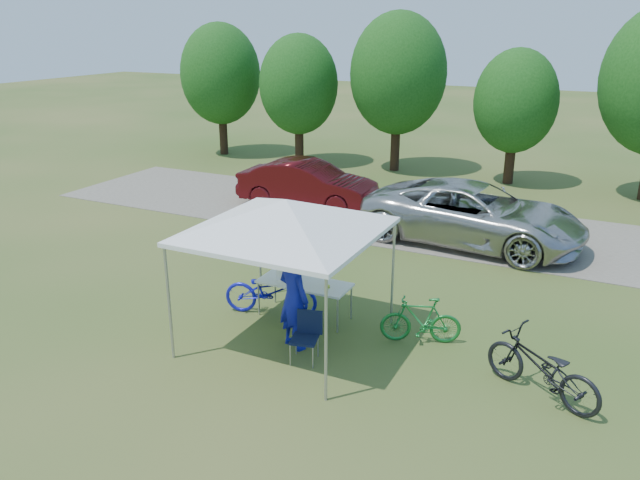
{
  "coord_description": "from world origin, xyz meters",
  "views": [
    {
      "loc": [
        5.13,
        -9.13,
        5.65
      ],
      "look_at": [
        -0.31,
        2.0,
        1.3
      ],
      "focal_mm": 35.0,
      "sensor_mm": 36.0,
      "label": 1
    }
  ],
  "objects_px": {
    "sedan": "(308,184)",
    "bike_dark": "(542,368)",
    "folding_table": "(305,284)",
    "cyclist": "(294,298)",
    "minivan": "(473,214)",
    "cooler": "(289,271)",
    "folding_chair": "(307,332)",
    "bike_green": "(421,320)",
    "bike_blue": "(271,291)"
  },
  "relations": [
    {
      "from": "cyclist",
      "to": "bike_dark",
      "type": "relative_size",
      "value": 0.96
    },
    {
      "from": "minivan",
      "to": "cooler",
      "type": "bearing_deg",
      "value": 163.74
    },
    {
      "from": "cooler",
      "to": "cyclist",
      "type": "distance_m",
      "value": 1.36
    },
    {
      "from": "bike_green",
      "to": "minivan",
      "type": "distance_m",
      "value": 5.93
    },
    {
      "from": "minivan",
      "to": "sedan",
      "type": "distance_m",
      "value": 5.66
    },
    {
      "from": "bike_green",
      "to": "sedan",
      "type": "relative_size",
      "value": 0.33
    },
    {
      "from": "folding_chair",
      "to": "cooler",
      "type": "relative_size",
      "value": 1.96
    },
    {
      "from": "folding_chair",
      "to": "cooler",
      "type": "xyz_separation_m",
      "value": [
        -1.14,
        1.45,
        0.4
      ]
    },
    {
      "from": "folding_table",
      "to": "bike_green",
      "type": "distance_m",
      "value": 2.42
    },
    {
      "from": "cyclist",
      "to": "minivan",
      "type": "relative_size",
      "value": 0.33
    },
    {
      "from": "folding_chair",
      "to": "minivan",
      "type": "bearing_deg",
      "value": 67.18
    },
    {
      "from": "bike_blue",
      "to": "sedan",
      "type": "distance_m",
      "value": 7.82
    },
    {
      "from": "bike_blue",
      "to": "minivan",
      "type": "bearing_deg",
      "value": -38.68
    },
    {
      "from": "cooler",
      "to": "bike_blue",
      "type": "height_order",
      "value": "cooler"
    },
    {
      "from": "cooler",
      "to": "bike_dark",
      "type": "xyz_separation_m",
      "value": [
        5.0,
        -0.9,
        -0.4
      ]
    },
    {
      "from": "cyclist",
      "to": "minivan",
      "type": "bearing_deg",
      "value": -80.94
    },
    {
      "from": "bike_green",
      "to": "sedan",
      "type": "xyz_separation_m",
      "value": [
        -5.95,
        7.07,
        0.31
      ]
    },
    {
      "from": "folding_table",
      "to": "bike_dark",
      "type": "height_order",
      "value": "bike_dark"
    },
    {
      "from": "bike_green",
      "to": "bike_dark",
      "type": "height_order",
      "value": "bike_dark"
    },
    {
      "from": "cooler",
      "to": "bike_green",
      "type": "bearing_deg",
      "value": 0.27
    },
    {
      "from": "folding_chair",
      "to": "bike_dark",
      "type": "xyz_separation_m",
      "value": [
        3.86,
        0.55,
        0.0
      ]
    },
    {
      "from": "cyclist",
      "to": "sedan",
      "type": "relative_size",
      "value": 0.43
    },
    {
      "from": "sedan",
      "to": "folding_chair",
      "type": "bearing_deg",
      "value": -155.5
    },
    {
      "from": "cooler",
      "to": "bike_green",
      "type": "distance_m",
      "value": 2.79
    },
    {
      "from": "folding_chair",
      "to": "bike_blue",
      "type": "height_order",
      "value": "bike_blue"
    },
    {
      "from": "bike_dark",
      "to": "minivan",
      "type": "height_order",
      "value": "minivan"
    },
    {
      "from": "bike_blue",
      "to": "sedan",
      "type": "height_order",
      "value": "sedan"
    },
    {
      "from": "folding_table",
      "to": "bike_blue",
      "type": "relative_size",
      "value": 0.97
    },
    {
      "from": "bike_dark",
      "to": "bike_green",
      "type": "bearing_deg",
      "value": -87.38
    },
    {
      "from": "folding_table",
      "to": "cyclist",
      "type": "distance_m",
      "value": 1.23
    },
    {
      "from": "folding_table",
      "to": "sedan",
      "type": "distance_m",
      "value": 7.92
    },
    {
      "from": "cyclist",
      "to": "bike_green",
      "type": "xyz_separation_m",
      "value": [
        2.03,
        1.16,
        -0.52
      ]
    },
    {
      "from": "folding_chair",
      "to": "sedan",
      "type": "bearing_deg",
      "value": 103.36
    },
    {
      "from": "folding_chair",
      "to": "sedan",
      "type": "xyz_separation_m",
      "value": [
        -4.34,
        8.53,
        0.23
      ]
    },
    {
      "from": "cyclist",
      "to": "bike_green",
      "type": "height_order",
      "value": "cyclist"
    },
    {
      "from": "sedan",
      "to": "bike_dark",
      "type": "bearing_deg",
      "value": -136.69
    },
    {
      "from": "bike_green",
      "to": "bike_dark",
      "type": "xyz_separation_m",
      "value": [
        2.25,
        -0.91,
        0.08
      ]
    },
    {
      "from": "minivan",
      "to": "sedan",
      "type": "relative_size",
      "value": 1.3
    },
    {
      "from": "bike_dark",
      "to": "sedan",
      "type": "relative_size",
      "value": 0.45
    },
    {
      "from": "folding_table",
      "to": "cyclist",
      "type": "xyz_separation_m",
      "value": [
        0.38,
        -1.15,
        0.24
      ]
    },
    {
      "from": "cooler",
      "to": "bike_green",
      "type": "xyz_separation_m",
      "value": [
        2.75,
        0.01,
        -0.48
      ]
    },
    {
      "from": "sedan",
      "to": "folding_table",
      "type": "bearing_deg",
      "value": -155.88
    },
    {
      "from": "cooler",
      "to": "sedan",
      "type": "height_order",
      "value": "sedan"
    },
    {
      "from": "cooler",
      "to": "minivan",
      "type": "distance_m",
      "value": 6.36
    },
    {
      "from": "folding_table",
      "to": "cyclist",
      "type": "height_order",
      "value": "cyclist"
    },
    {
      "from": "folding_chair",
      "to": "cyclist",
      "type": "distance_m",
      "value": 0.68
    },
    {
      "from": "folding_table",
      "to": "cooler",
      "type": "distance_m",
      "value": 0.41
    },
    {
      "from": "folding_chair",
      "to": "cooler",
      "type": "height_order",
      "value": "cooler"
    },
    {
      "from": "folding_table",
      "to": "cooler",
      "type": "bearing_deg",
      "value": -180.0
    },
    {
      "from": "folding_table",
      "to": "bike_blue",
      "type": "xyz_separation_m",
      "value": [
        -0.68,
        -0.18,
        -0.22
      ]
    }
  ]
}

